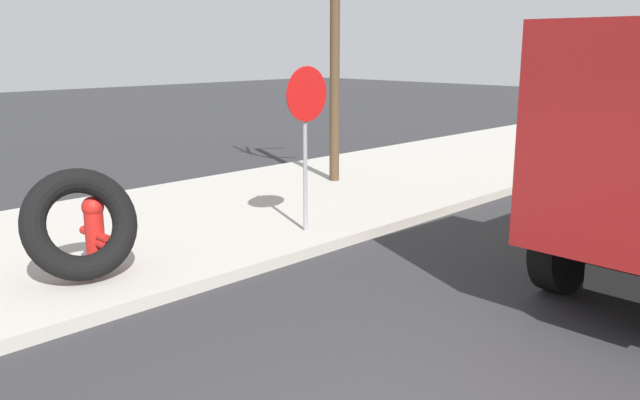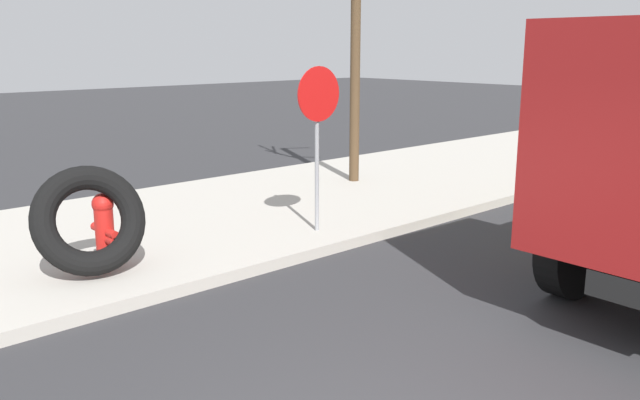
% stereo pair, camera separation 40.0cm
% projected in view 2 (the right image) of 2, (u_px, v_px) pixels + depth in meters
% --- Properties ---
extents(sidewalk_curb, '(36.00, 5.00, 0.15)m').
position_uv_depth(sidewalk_curb, '(25.00, 256.00, 8.73)').
color(sidewalk_curb, '#ADA89E').
rests_on(sidewalk_curb, ground).
extents(fire_hydrant, '(0.26, 0.58, 0.90)m').
position_uv_depth(fire_hydrant, '(105.00, 227.00, 8.00)').
color(fire_hydrant, red).
rests_on(fire_hydrant, sidewalk_curb).
extents(loose_tire, '(1.42, 1.00, 1.30)m').
position_uv_depth(loose_tire, '(89.00, 220.00, 7.66)').
color(loose_tire, black).
rests_on(loose_tire, sidewalk_curb).
extents(stop_sign, '(0.76, 0.08, 2.34)m').
position_uv_depth(stop_sign, '(318.00, 118.00, 9.28)').
color(stop_sign, gray).
rests_on(stop_sign, sidewalk_curb).
extents(bare_tree, '(1.23, 1.20, 5.57)m').
position_uv_depth(bare_tree, '(355.00, 36.00, 12.58)').
color(bare_tree, '#4C3823').
rests_on(bare_tree, sidewalk_curb).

